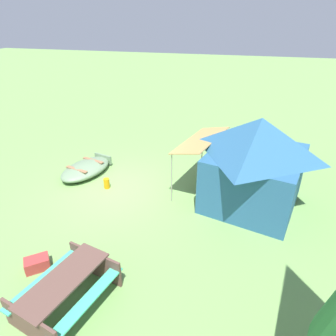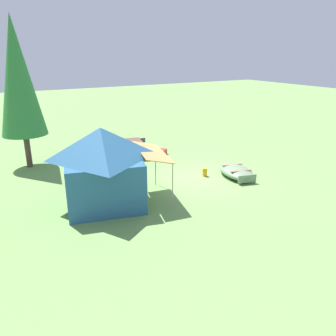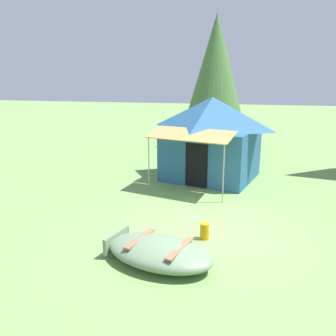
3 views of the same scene
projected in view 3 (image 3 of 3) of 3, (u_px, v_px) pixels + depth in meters
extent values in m
plane|color=#6E9A50|center=(207.00, 229.00, 8.26)|extent=(80.00, 80.00, 0.00)
ellipsoid|color=slate|center=(159.00, 252.00, 6.74)|extent=(2.46, 1.79, 0.45)
ellipsoid|color=#242E22|center=(159.00, 250.00, 6.73)|extent=(2.25, 1.60, 0.16)
cube|color=#8F6242|center=(180.00, 248.00, 6.49)|extent=(0.38, 0.98, 0.04)
cube|color=#8F6242|center=(140.00, 238.00, 6.89)|extent=(0.38, 0.98, 0.04)
cube|color=slate|center=(117.00, 240.00, 7.19)|extent=(0.28, 0.82, 0.34)
cube|color=#295B86|center=(211.00, 153.00, 12.29)|extent=(3.46, 3.26, 1.78)
pyramid|color=#295B86|center=(212.00, 113.00, 11.93)|extent=(3.73, 3.52, 1.08)
cube|color=black|center=(196.00, 166.00, 11.19)|extent=(0.75, 0.21, 1.43)
cube|color=tan|center=(191.00, 134.00, 10.47)|extent=(2.79, 1.62, 0.26)
cylinder|color=gray|center=(223.00, 174.00, 9.80)|extent=(0.04, 0.04, 1.70)
cylinder|color=gray|center=(149.00, 165.00, 10.89)|extent=(0.04, 0.04, 1.70)
cylinder|color=orange|center=(205.00, 231.00, 7.74)|extent=(0.21, 0.21, 0.37)
cylinder|color=brown|center=(213.00, 132.00, 17.86)|extent=(0.30, 0.30, 1.50)
cone|color=#466E36|center=(216.00, 67.00, 17.03)|extent=(2.86, 2.86, 5.01)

